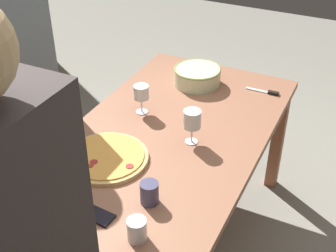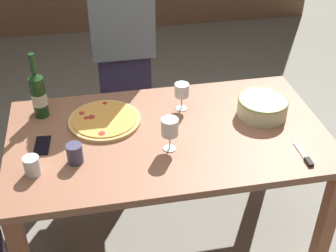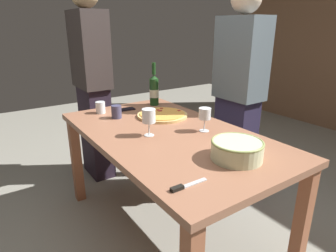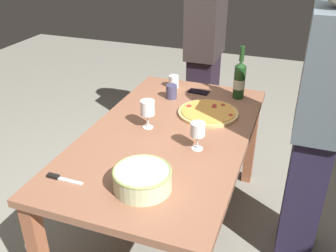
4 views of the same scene
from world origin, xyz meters
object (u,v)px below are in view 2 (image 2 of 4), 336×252
object	(u,v)px
dining_table	(168,147)
wine_glass_near_pizza	(182,91)
serving_bowl	(263,106)
wine_bottle	(38,94)
cup_ceramic	(32,166)
cup_amber	(75,154)
person_guest_left	(123,47)
cell_phone	(42,145)
wine_glass_by_bottle	(170,128)
pizza_knife	(305,157)
pizza	(105,120)

from	to	relation	value
dining_table	wine_glass_near_pizza	xyz separation A→B (m)	(0.11, 0.21, 0.20)
serving_bowl	wine_bottle	world-z (taller)	wine_bottle
serving_bowl	cup_ceramic	xyz separation A→B (m)	(-1.17, -0.26, -0.01)
wine_bottle	cup_amber	xyz separation A→B (m)	(0.16, -0.43, -0.08)
serving_bowl	wine_bottle	distance (m)	1.17
cup_ceramic	cup_amber	bearing A→B (deg)	14.47
wine_bottle	cup_amber	distance (m)	0.47
person_guest_left	wine_glass_near_pizza	bearing A→B (deg)	13.53
wine_bottle	cell_phone	xyz separation A→B (m)	(0.01, -0.28, -0.13)
wine_glass_by_bottle	cup_amber	size ratio (longest dim) A/B	1.79
pizza_knife	wine_bottle	bearing A→B (deg)	153.60
wine_glass_by_bottle	wine_bottle	bearing A→B (deg)	145.83
dining_table	cell_phone	bearing A→B (deg)	179.40
serving_bowl	cell_phone	bearing A→B (deg)	-176.90
cell_phone	pizza	bearing A→B (deg)	-149.54
pizza	cup_ceramic	bearing A→B (deg)	-134.72
wine_glass_by_bottle	cup_amber	bearing A→B (deg)	-178.31
cell_phone	pizza_knife	distance (m)	1.25
cup_amber	dining_table	bearing A→B (deg)	17.22
wine_bottle	serving_bowl	bearing A→B (deg)	-10.64
pizza	wine_bottle	bearing A→B (deg)	158.35
serving_bowl	dining_table	bearing A→B (deg)	-172.54
wine_glass_near_pizza	pizza	bearing A→B (deg)	-173.36
cup_ceramic	cell_phone	bearing A→B (deg)	80.78
cup_amber	wine_glass_by_bottle	bearing A→B (deg)	1.69
wine_glass_near_pizza	cup_ceramic	xyz separation A→B (m)	(-0.76, -0.40, -0.06)
pizza	cell_phone	size ratio (longest dim) A/B	2.61
dining_table	wine_glass_near_pizza	world-z (taller)	wine_glass_near_pizza
pizza_knife	dining_table	bearing A→B (deg)	151.53
dining_table	cup_ceramic	world-z (taller)	cup_ceramic
dining_table	wine_glass_by_bottle	size ratio (longest dim) A/B	9.37
dining_table	cup_ceramic	xyz separation A→B (m)	(-0.65, -0.19, 0.14)
pizza_knife	person_guest_left	world-z (taller)	person_guest_left
person_guest_left	cell_phone	bearing A→B (deg)	-41.67
wine_glass_by_bottle	pizza_knife	world-z (taller)	wine_glass_by_bottle
wine_glass_by_bottle	cup_ceramic	distance (m)	0.64
serving_bowl	cup_ceramic	distance (m)	1.20
pizza	wine_glass_by_bottle	size ratio (longest dim) A/B	2.20
cup_amber	cup_ceramic	xyz separation A→B (m)	(-0.19, -0.05, -0.00)
pizza_knife	person_guest_left	size ratio (longest dim) A/B	0.11
cup_ceramic	person_guest_left	distance (m)	1.11
serving_bowl	person_guest_left	distance (m)	0.97
cup_ceramic	wine_bottle	bearing A→B (deg)	87.14
cup_ceramic	wine_glass_by_bottle	bearing A→B (deg)	5.57
dining_table	pizza	distance (m)	0.36
cell_phone	dining_table	bearing A→B (deg)	-175.76
cell_phone	pizza_knife	xyz separation A→B (m)	(1.21, -0.33, 0.00)
pizza_knife	wine_glass_near_pizza	bearing A→B (deg)	132.26
wine_glass_near_pizza	person_guest_left	xyz separation A→B (m)	(-0.25, 0.58, 0.01)
person_guest_left	pizza	bearing A→B (deg)	-24.96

